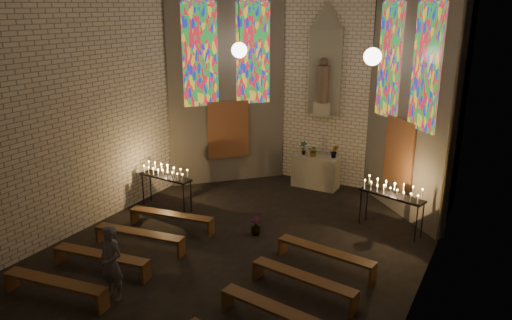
% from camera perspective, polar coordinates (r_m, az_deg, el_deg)
% --- Properties ---
extents(floor, '(12.00, 12.00, 0.00)m').
position_cam_1_polar(floor, '(11.21, -3.86, -11.68)').
color(floor, black).
rests_on(floor, ground).
extents(room, '(8.22, 12.43, 7.00)m').
position_cam_1_polar(room, '(12.88, 3.87, 9.67)').
color(room, beige).
rests_on(room, ground).
extents(altar, '(1.40, 0.60, 1.00)m').
position_cam_1_polar(altar, '(15.49, 6.83, -1.31)').
color(altar, '#ADA78D').
rests_on(altar, ground).
extents(flower_vase_left, '(0.23, 0.15, 0.43)m').
position_cam_1_polar(flower_vase_left, '(15.38, 5.46, 1.39)').
color(flower_vase_left, '#4C723F').
rests_on(flower_vase_left, altar).
extents(flower_vase_center, '(0.37, 0.33, 0.36)m').
position_cam_1_polar(flower_vase_center, '(15.25, 6.62, 1.06)').
color(flower_vase_center, '#4C723F').
rests_on(flower_vase_center, altar).
extents(flower_vase_right, '(0.25, 0.22, 0.41)m').
position_cam_1_polar(flower_vase_right, '(15.17, 8.97, 0.99)').
color(flower_vase_right, '#4C723F').
rests_on(flower_vase_right, altar).
extents(aisle_flower_pot, '(0.33, 0.33, 0.47)m').
position_cam_1_polar(aisle_flower_pot, '(12.34, -0.04, -7.54)').
color(aisle_flower_pot, '#4C723F').
rests_on(aisle_flower_pot, ground).
extents(votive_stand_left, '(1.62, 0.50, 1.17)m').
position_cam_1_polar(votive_stand_left, '(13.84, -10.31, -1.58)').
color(votive_stand_left, black).
rests_on(votive_stand_left, ground).
extents(votive_stand_right, '(1.69, 0.82, 1.21)m').
position_cam_1_polar(votive_stand_right, '(12.69, 15.30, -3.55)').
color(votive_stand_right, black).
rests_on(votive_stand_right, ground).
extents(pew_left_0, '(2.25, 0.61, 0.43)m').
position_cam_1_polar(pew_left_0, '(12.77, -9.66, -6.35)').
color(pew_left_0, '#4F3016').
rests_on(pew_left_0, ground).
extents(pew_right_0, '(2.25, 0.61, 0.43)m').
position_cam_1_polar(pew_right_0, '(10.94, 7.94, -10.50)').
color(pew_right_0, '#4F3016').
rests_on(pew_right_0, ground).
extents(pew_left_1, '(2.25, 0.61, 0.43)m').
position_cam_1_polar(pew_left_1, '(11.94, -13.20, -8.32)').
color(pew_left_1, '#4F3016').
rests_on(pew_left_1, ground).
extents(pew_right_1, '(2.25, 0.61, 0.43)m').
position_cam_1_polar(pew_right_1, '(9.96, 5.44, -13.40)').
color(pew_right_1, '#4F3016').
rests_on(pew_right_1, ground).
extents(pew_left_2, '(2.25, 0.61, 0.43)m').
position_cam_1_polar(pew_left_2, '(11.18, -17.29, -10.53)').
color(pew_left_2, '#4F3016').
rests_on(pew_left_2, ground).
extents(pew_right_2, '(2.25, 0.61, 0.43)m').
position_cam_1_polar(pew_right_2, '(9.04, 2.32, -16.89)').
color(pew_right_2, '#4F3016').
rests_on(pew_right_2, ground).
extents(pew_left_3, '(2.25, 0.61, 0.43)m').
position_cam_1_polar(pew_left_3, '(10.50, -22.01, -12.99)').
color(pew_left_3, '#4F3016').
rests_on(pew_left_3, ground).
extents(visitor, '(0.57, 0.40, 1.50)m').
position_cam_1_polar(visitor, '(10.02, -16.20, -11.24)').
color(visitor, '#50505A').
rests_on(visitor, ground).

